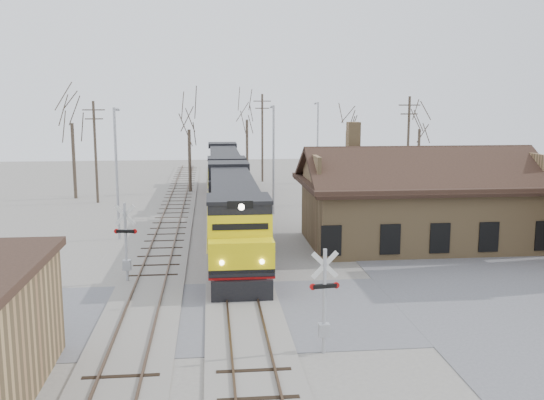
{
  "coord_description": "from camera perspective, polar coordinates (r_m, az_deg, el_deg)",
  "views": [
    {
      "loc": [
        -1.38,
        -25.58,
        9.35
      ],
      "look_at": [
        2.17,
        9.0,
        3.57
      ],
      "focal_mm": 40.0,
      "sensor_mm": 36.0,
      "label": 1
    }
  ],
  "objects": [
    {
      "name": "depot",
      "position": [
        40.49,
        13.51,
        -0.7
      ],
      "size": [
        15.2,
        9.31,
        7.9
      ],
      "color": "#9B7C50",
      "rests_on": "ground"
    },
    {
      "name": "tree_d",
      "position": [
        69.37,
        7.1,
        7.2
      ],
      "size": [
        3.86,
        3.86,
        9.46
      ],
      "color": "#382D23",
      "rests_on": "ground"
    },
    {
      "name": "locomotive_trailing",
      "position": [
        58.21,
        -4.47,
        2.58
      ],
      "size": [
        3.11,
        20.82,
        4.38
      ],
      "color": "black",
      "rests_on": "ground"
    },
    {
      "name": "track_main",
      "position": [
        41.65,
        -3.82,
        -3.46
      ],
      "size": [
        3.4,
        90.0,
        0.24
      ],
      "color": "gray",
      "rests_on": "ground"
    },
    {
      "name": "tree_c",
      "position": [
        75.88,
        -2.38,
        8.42
      ],
      "size": [
        4.59,
        4.59,
        11.26
      ],
      "color": "#382D23",
      "rests_on": "ground"
    },
    {
      "name": "track_siding",
      "position": [
        41.74,
        -10.02,
        -3.56
      ],
      "size": [
        3.4,
        90.0,
        0.24
      ],
      "color": "gray",
      "rests_on": "ground"
    },
    {
      "name": "utility_pole_c",
      "position": [
        57.21,
        12.67,
        4.9
      ],
      "size": [
        2.0,
        0.24,
        9.65
      ],
      "color": "#382D23",
      "rests_on": "ground"
    },
    {
      "name": "utility_pole_b",
      "position": [
        69.44,
        -0.92,
        6.02
      ],
      "size": [
        2.0,
        0.24,
        9.97
      ],
      "color": "#382D23",
      "rests_on": "ground"
    },
    {
      "name": "tree_e",
      "position": [
        68.95,
        13.75,
        7.33
      ],
      "size": [
        4.09,
        4.09,
        10.03
      ],
      "color": "#382D23",
      "rests_on": "ground"
    },
    {
      "name": "streetlight_c",
      "position": [
        64.23,
        4.3,
        5.6
      ],
      "size": [
        0.25,
        2.04,
        9.09
      ],
      "color": "#A5A8AD",
      "rests_on": "ground"
    },
    {
      "name": "crossbuck_near",
      "position": [
        22.71,
        4.94,
        -9.79
      ],
      "size": [
        1.14,
        0.3,
        3.99
      ],
      "rotation": [
        0.0,
        0.0,
        0.12
      ],
      "color": "#A5A8AD",
      "rests_on": "ground"
    },
    {
      "name": "ground",
      "position": [
        27.27,
        -2.65,
        -10.62
      ],
      "size": [
        140.0,
        140.0,
        0.0
      ],
      "primitive_type": "plane",
      "color": "gray",
      "rests_on": "ground"
    },
    {
      "name": "crossbuck_far",
      "position": [
        31.95,
        -13.57,
        -4.21
      ],
      "size": [
        1.19,
        0.31,
        4.18
      ],
      "rotation": [
        0.0,
        0.0,
        2.99
      ],
      "color": "#A5A8AD",
      "rests_on": "ground"
    },
    {
      "name": "utility_pole_a",
      "position": [
        57.24,
        -16.28,
        4.54
      ],
      "size": [
        2.0,
        0.24,
        9.23
      ],
      "color": "#382D23",
      "rests_on": "ground"
    },
    {
      "name": "tree_a",
      "position": [
        60.3,
        -18.38,
        8.01
      ],
      "size": [
        4.78,
        4.78,
        11.71
      ],
      "color": "#382D23",
      "rests_on": "ground"
    },
    {
      "name": "road",
      "position": [
        27.26,
        -2.65,
        -10.59
      ],
      "size": [
        60.0,
        9.0,
        0.03
      ],
      "primitive_type": "cube",
      "color": "#5A5A5E",
      "rests_on": "ground"
    },
    {
      "name": "streetlight_a",
      "position": [
        41.75,
        -14.41,
        3.1
      ],
      "size": [
        0.25,
        2.04,
        8.84
      ],
      "color": "#A5A8AD",
      "rests_on": "ground"
    },
    {
      "name": "locomotive_lead",
      "position": [
        37.36,
        -3.65,
        -1.25
      ],
      "size": [
        3.11,
        20.82,
        4.62
      ],
      "color": "black",
      "rests_on": "ground"
    },
    {
      "name": "tree_b",
      "position": [
        61.41,
        -7.84,
        7.56
      ],
      "size": [
        4.26,
        4.26,
        10.44
      ],
      "color": "#382D23",
      "rests_on": "ground"
    },
    {
      "name": "streetlight_b",
      "position": [
        49.61,
        0.13,
        4.39
      ],
      "size": [
        0.25,
        2.04,
        8.9
      ],
      "color": "#A5A8AD",
      "rests_on": "ground"
    }
  ]
}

